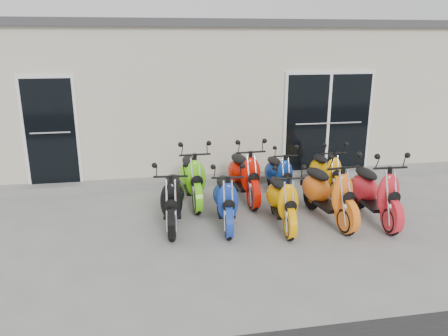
{
  "coord_description": "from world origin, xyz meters",
  "views": [
    {
      "loc": [
        -1.32,
        -6.77,
        2.96
      ],
      "look_at": [
        0.0,
        0.6,
        0.75
      ],
      "focal_mm": 35.0,
      "sensor_mm": 36.0,
      "label": 1
    }
  ],
  "objects_px": {
    "scooter_back_red": "(244,167)",
    "scooter_back_green": "(192,170)",
    "scooter_front_black": "(172,191)",
    "scooter_front_orange_b": "(329,184)",
    "scooter_back_yellow": "(326,166)",
    "scooter_front_orange_a": "(282,193)",
    "scooter_front_red": "(376,184)",
    "scooter_front_blue": "(226,192)",
    "scooter_back_blue": "(279,168)"
  },
  "relations": [
    {
      "from": "scooter_front_orange_b",
      "to": "scooter_front_red",
      "type": "height_order",
      "value": "scooter_front_orange_b"
    },
    {
      "from": "scooter_front_blue",
      "to": "scooter_back_green",
      "type": "relative_size",
      "value": 0.91
    },
    {
      "from": "scooter_front_orange_b",
      "to": "scooter_back_green",
      "type": "xyz_separation_m",
      "value": [
        -2.14,
        1.24,
        -0.0
      ]
    },
    {
      "from": "scooter_front_orange_a",
      "to": "scooter_back_red",
      "type": "distance_m",
      "value": 1.37
    },
    {
      "from": "scooter_front_orange_a",
      "to": "scooter_back_yellow",
      "type": "relative_size",
      "value": 1.04
    },
    {
      "from": "scooter_front_red",
      "to": "scooter_back_blue",
      "type": "relative_size",
      "value": 1.17
    },
    {
      "from": "scooter_front_orange_a",
      "to": "scooter_back_green",
      "type": "xyz_separation_m",
      "value": [
        -1.32,
        1.33,
        0.06
      ]
    },
    {
      "from": "scooter_front_red",
      "to": "scooter_front_orange_a",
      "type": "bearing_deg",
      "value": -179.14
    },
    {
      "from": "scooter_front_orange_b",
      "to": "scooter_back_yellow",
      "type": "relative_size",
      "value": 1.16
    },
    {
      "from": "scooter_front_blue",
      "to": "scooter_back_red",
      "type": "relative_size",
      "value": 0.91
    },
    {
      "from": "scooter_front_blue",
      "to": "scooter_front_orange_a",
      "type": "xyz_separation_m",
      "value": [
        0.9,
        -0.19,
        -0.01
      ]
    },
    {
      "from": "scooter_front_red",
      "to": "scooter_back_red",
      "type": "distance_m",
      "value": 2.37
    },
    {
      "from": "scooter_back_yellow",
      "to": "scooter_front_orange_a",
      "type": "bearing_deg",
      "value": -133.04
    },
    {
      "from": "scooter_front_orange_a",
      "to": "scooter_back_blue",
      "type": "relative_size",
      "value": 1.05
    },
    {
      "from": "scooter_front_black",
      "to": "scooter_front_blue",
      "type": "relative_size",
      "value": 1.03
    },
    {
      "from": "scooter_back_red",
      "to": "scooter_back_green",
      "type": "bearing_deg",
      "value": 176.55
    },
    {
      "from": "scooter_back_green",
      "to": "scooter_front_blue",
      "type": "bearing_deg",
      "value": -71.35
    },
    {
      "from": "scooter_back_green",
      "to": "scooter_front_red",
      "type": "bearing_deg",
      "value": -26.82
    },
    {
      "from": "scooter_front_blue",
      "to": "scooter_back_yellow",
      "type": "bearing_deg",
      "value": 34.28
    },
    {
      "from": "scooter_front_orange_a",
      "to": "scooter_back_green",
      "type": "height_order",
      "value": "scooter_back_green"
    },
    {
      "from": "scooter_front_blue",
      "to": "scooter_back_yellow",
      "type": "relative_size",
      "value": 1.05
    },
    {
      "from": "scooter_back_red",
      "to": "scooter_front_orange_a",
      "type": "bearing_deg",
      "value": -79.32
    },
    {
      "from": "scooter_front_orange_b",
      "to": "scooter_back_yellow",
      "type": "height_order",
      "value": "scooter_front_orange_b"
    },
    {
      "from": "scooter_front_red",
      "to": "scooter_back_yellow",
      "type": "relative_size",
      "value": 1.16
    },
    {
      "from": "scooter_back_green",
      "to": "scooter_back_yellow",
      "type": "height_order",
      "value": "scooter_back_green"
    },
    {
      "from": "scooter_front_orange_a",
      "to": "scooter_back_green",
      "type": "relative_size",
      "value": 0.9
    },
    {
      "from": "scooter_front_black",
      "to": "scooter_back_blue",
      "type": "xyz_separation_m",
      "value": [
        2.14,
        1.14,
        -0.05
      ]
    },
    {
      "from": "scooter_back_green",
      "to": "scooter_back_blue",
      "type": "height_order",
      "value": "scooter_back_green"
    },
    {
      "from": "scooter_front_orange_b",
      "to": "scooter_back_red",
      "type": "bearing_deg",
      "value": 125.68
    },
    {
      "from": "scooter_front_red",
      "to": "scooter_back_red",
      "type": "xyz_separation_m",
      "value": [
        -1.94,
        1.36,
        -0.0
      ]
    },
    {
      "from": "scooter_back_red",
      "to": "scooter_back_blue",
      "type": "bearing_deg",
      "value": 6.27
    },
    {
      "from": "scooter_front_black",
      "to": "scooter_back_blue",
      "type": "bearing_deg",
      "value": 33.17
    },
    {
      "from": "scooter_back_red",
      "to": "scooter_back_yellow",
      "type": "relative_size",
      "value": 1.15
    },
    {
      "from": "scooter_front_red",
      "to": "scooter_back_yellow",
      "type": "bearing_deg",
      "value": 101.86
    },
    {
      "from": "scooter_front_red",
      "to": "scooter_back_green",
      "type": "height_order",
      "value": "scooter_front_red"
    },
    {
      "from": "scooter_front_black",
      "to": "scooter_front_red",
      "type": "relative_size",
      "value": 0.93
    },
    {
      "from": "scooter_back_green",
      "to": "scooter_back_red",
      "type": "distance_m",
      "value": 0.99
    },
    {
      "from": "scooter_back_red",
      "to": "scooter_front_orange_b",
      "type": "bearing_deg",
      "value": -50.65
    },
    {
      "from": "scooter_front_black",
      "to": "scooter_back_green",
      "type": "relative_size",
      "value": 0.94
    },
    {
      "from": "scooter_front_orange_b",
      "to": "scooter_front_orange_a",
      "type": "bearing_deg",
      "value": 178.48
    },
    {
      "from": "scooter_front_blue",
      "to": "scooter_back_blue",
      "type": "bearing_deg",
      "value": 49.74
    },
    {
      "from": "scooter_back_yellow",
      "to": "scooter_back_red",
      "type": "bearing_deg",
      "value": -175.96
    },
    {
      "from": "scooter_front_orange_b",
      "to": "scooter_back_blue",
      "type": "bearing_deg",
      "value": 100.45
    },
    {
      "from": "scooter_front_orange_a",
      "to": "scooter_front_black",
      "type": "bearing_deg",
      "value": 174.2
    },
    {
      "from": "scooter_front_orange_b",
      "to": "scooter_back_yellow",
      "type": "xyz_separation_m",
      "value": [
        0.53,
        1.36,
        -0.09
      ]
    },
    {
      "from": "scooter_front_black",
      "to": "scooter_back_green",
      "type": "bearing_deg",
      "value": 71.99
    },
    {
      "from": "scooter_front_orange_a",
      "to": "scooter_back_green",
      "type": "distance_m",
      "value": 1.87
    },
    {
      "from": "scooter_front_blue",
      "to": "scooter_back_red",
      "type": "height_order",
      "value": "scooter_back_red"
    },
    {
      "from": "scooter_front_orange_b",
      "to": "scooter_back_yellow",
      "type": "bearing_deg",
      "value": 61.35
    },
    {
      "from": "scooter_back_green",
      "to": "scooter_back_yellow",
      "type": "xyz_separation_m",
      "value": [
        2.68,
        0.11,
        -0.08
      ]
    }
  ]
}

